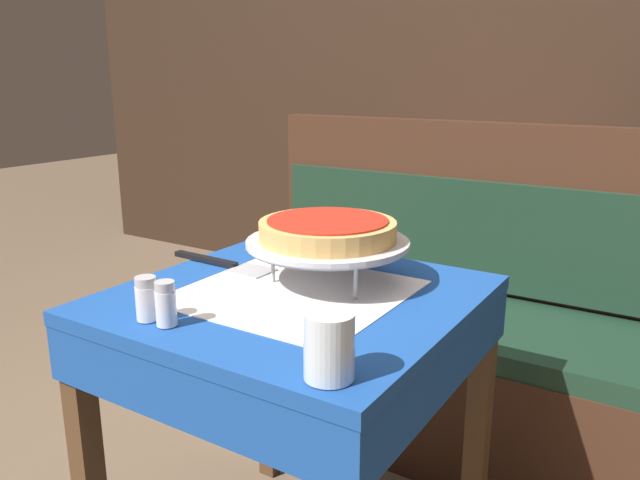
{
  "coord_description": "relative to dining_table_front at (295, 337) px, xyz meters",
  "views": [
    {
      "loc": [
        0.7,
        -1.0,
        1.17
      ],
      "look_at": [
        0.03,
        0.05,
        0.83
      ],
      "focal_mm": 35.0,
      "sensor_mm": 36.0,
      "label": 1
    }
  ],
  "objects": [
    {
      "name": "dining_table_front",
      "position": [
        0.0,
        0.0,
        0.0
      ],
      "size": [
        0.69,
        0.69,
        0.73
      ],
      "color": "#194799",
      "rests_on": "ground_plane"
    },
    {
      "name": "dining_table_rear",
      "position": [
        -0.17,
        1.64,
        -0.01
      ],
      "size": [
        0.7,
        0.7,
        0.73
      ],
      "color": "red",
      "rests_on": "ground_plane"
    },
    {
      "name": "booth_bench",
      "position": [
        0.09,
        0.8,
        -0.33
      ],
      "size": [
        1.57,
        0.53,
        1.02
      ],
      "color": "#3D2316",
      "rests_on": "ground_plane"
    },
    {
      "name": "back_wall_panel",
      "position": [
        0.0,
        2.08,
        0.57
      ],
      "size": [
        6.0,
        0.04,
        2.4
      ],
      "primitive_type": "cube",
      "color": "black",
      "rests_on": "ground_plane"
    },
    {
      "name": "pizza_pan_stand",
      "position": [
        0.03,
        0.08,
        0.19
      ],
      "size": [
        0.35,
        0.35,
        0.1
      ],
      "color": "#ADADB2",
      "rests_on": "dining_table_front"
    },
    {
      "name": "deep_dish_pizza",
      "position": [
        0.03,
        0.08,
        0.22
      ],
      "size": [
        0.29,
        0.29,
        0.05
      ],
      "color": "tan",
      "rests_on": "pizza_pan_stand"
    },
    {
      "name": "pizza_server",
      "position": [
        -0.25,
        0.06,
        0.11
      ],
      "size": [
        0.28,
        0.08,
        0.01
      ],
      "color": "#BCBCC1",
      "rests_on": "dining_table_front"
    },
    {
      "name": "water_glass_near",
      "position": [
        0.26,
        -0.29,
        0.15
      ],
      "size": [
        0.08,
        0.08,
        0.1
      ],
      "color": "silver",
      "rests_on": "dining_table_front"
    },
    {
      "name": "salt_shaker",
      "position": [
        -0.14,
        -0.27,
        0.14
      ],
      "size": [
        0.04,
        0.04,
        0.08
      ],
      "color": "silver",
      "rests_on": "dining_table_front"
    },
    {
      "name": "pepper_shaker",
      "position": [
        -0.09,
        -0.27,
        0.14
      ],
      "size": [
        0.04,
        0.04,
        0.08
      ],
      "color": "silver",
      "rests_on": "dining_table_front"
    },
    {
      "name": "condiment_caddy",
      "position": [
        -0.23,
        1.74,
        0.14
      ],
      "size": [
        0.14,
        0.14,
        0.16
      ],
      "color": "black",
      "rests_on": "dining_table_rear"
    }
  ]
}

